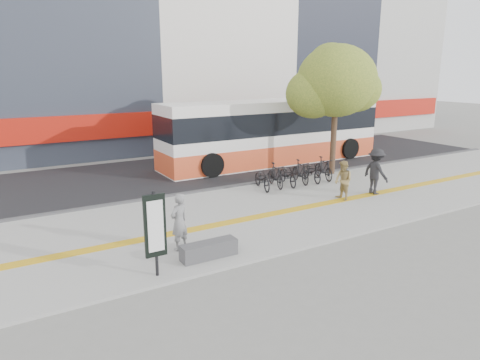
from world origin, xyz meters
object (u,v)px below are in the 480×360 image
signboard (155,227)px  street_tree (334,83)px  seated_woman (179,222)px  pedestrian_dark (376,171)px  bench (209,250)px  bus (273,134)px  pedestrian_tan (343,181)px

signboard → street_tree: (11.38, 6.33, 3.15)m
seated_woman → signboard: bearing=24.3°
pedestrian_dark → signboard: bearing=106.2°
bench → signboard: bearing=-169.2°
street_tree → pedestrian_dark: street_tree is taller
signboard → street_tree: street_tree is taller
signboard → seated_woman: 1.74m
bus → pedestrian_dark: (-0.06, -7.51, -0.64)m
pedestrian_tan → pedestrian_dark: 1.77m
signboard → street_tree: bearing=29.1°
bench → pedestrian_tan: bearing=17.6°
signboard → seated_woman: (1.14, 1.24, -0.45)m
bench → signboard: signboard is taller
bench → street_tree: (9.78, 6.02, 4.21)m
street_tree → pedestrian_dark: size_ratio=3.29×
seated_woman → bench: bearing=93.1°
bench → pedestrian_dark: size_ratio=0.83×
seated_woman → pedestrian_dark: pedestrian_dark is taller
pedestrian_tan → bus: bearing=171.3°
bus → bench: bearing=-132.4°
seated_woman → pedestrian_tan: (7.50, 1.30, -0.05)m
bench → seated_woman: 1.21m
pedestrian_tan → signboard: bearing=-68.6°
bench → signboard: size_ratio=0.73×
seated_woman → pedestrian_tan: 7.61m
bench → signboard: 1.94m
bench → bus: (8.85, 9.70, 1.37)m
bench → pedestrian_tan: pedestrian_tan is taller
signboard → pedestrian_dark: signboard is taller
bench → pedestrian_dark: (8.80, 2.19, 0.74)m
bus → pedestrian_dark: 7.53m
signboard → street_tree: 13.40m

